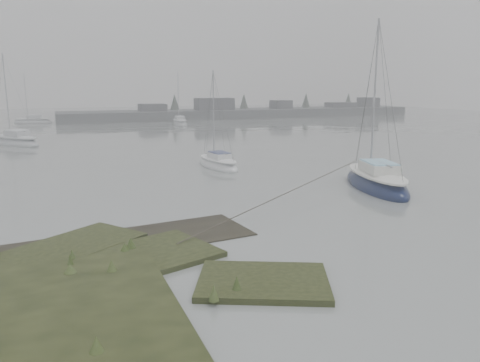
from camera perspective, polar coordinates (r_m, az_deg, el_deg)
name	(u,v)px	position (r m, az deg, el deg)	size (l,w,h in m)	color
ground	(110,148)	(41.84, -15.55, 3.90)	(160.00, 160.00, 0.00)	slate
far_shoreline	(251,112)	(79.70, 1.35, 8.39)	(60.00, 8.00, 4.15)	#4C4F51
sailboat_main	(376,183)	(25.53, 16.25, -0.19)	(3.88, 6.94, 9.32)	#0A1233
sailboat_white	(218,164)	(30.71, -2.68, 2.04)	(2.10, 4.93, 6.74)	silver
sailboat_far_a	(16,142)	(47.02, -25.64, 4.32)	(5.20, 6.24, 8.73)	#A4A9AE
sailboat_far_b	(180,123)	(65.06, -7.34, 7.04)	(2.39, 5.62, 7.69)	#A4A9AE
sailboat_far_c	(33,122)	(73.15, -23.90, 6.64)	(5.59, 3.22, 7.50)	#ADB2B7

